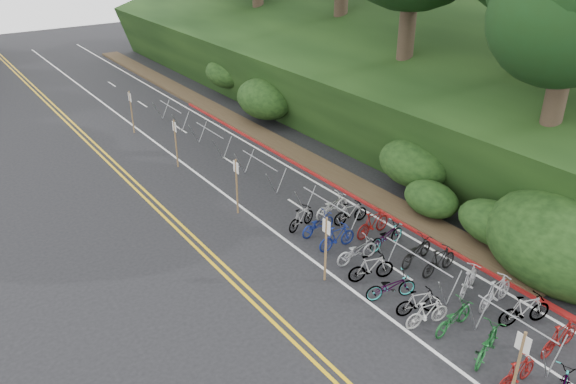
% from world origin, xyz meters
% --- Properties ---
extents(ground, '(120.00, 120.00, 0.00)m').
position_xyz_m(ground, '(0.00, 0.00, 0.00)').
color(ground, black).
rests_on(ground, ground).
extents(road_markings, '(7.47, 80.00, 0.01)m').
position_xyz_m(road_markings, '(0.63, 10.10, 0.00)').
color(road_markings, gold).
rests_on(road_markings, ground).
extents(red_curb, '(0.25, 28.00, 0.10)m').
position_xyz_m(red_curb, '(5.70, 12.00, 0.05)').
color(red_curb, maroon).
rests_on(red_curb, ground).
extents(embankment, '(14.30, 48.14, 9.11)m').
position_xyz_m(embankment, '(12.96, 19.04, 2.57)').
color(embankment, black).
rests_on(embankment, ground).
extents(bike_rack_front, '(1.19, 2.61, 1.26)m').
position_xyz_m(bike_rack_front, '(2.77, -0.96, 0.89)').
color(bike_rack_front, gray).
rests_on(bike_rack_front, ground).
extents(bike_racks_rest, '(1.14, 23.00, 1.17)m').
position_xyz_m(bike_racks_rest, '(3.00, 13.00, 0.85)').
color(bike_racks_rest, gray).
rests_on(bike_racks_rest, ground).
extents(signpost_near, '(0.08, 0.40, 2.41)m').
position_xyz_m(signpost_near, '(1.09, -2.15, 1.38)').
color(signpost_near, brown).
rests_on(signpost_near, ground).
extents(signposts_rest, '(0.08, 18.40, 2.50)m').
position_xyz_m(signposts_rest, '(0.60, 14.00, 1.43)').
color(signposts_rest, brown).
rests_on(signposts_rest, ground).
extents(bike_front, '(0.75, 1.61, 0.93)m').
position_xyz_m(bike_front, '(1.69, 1.28, 0.47)').
color(bike_front, beige).
rests_on(bike_front, ground).
extents(bike_valet, '(3.60, 13.44, 1.09)m').
position_xyz_m(bike_valet, '(3.10, 2.78, 0.49)').
color(bike_valet, slate).
rests_on(bike_valet, ground).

